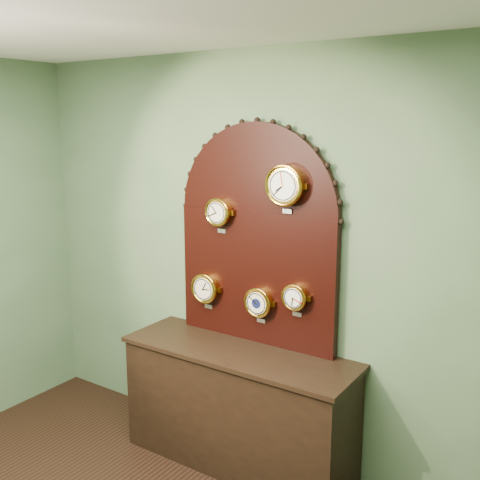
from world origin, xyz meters
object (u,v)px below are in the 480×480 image
Objects in this scene: arabic_clock at (285,185)px; shop_counter at (238,409)px; barometer at (259,302)px; display_board at (257,228)px; roman_clock at (219,212)px; tide_clock at (295,297)px; hygrometer at (206,288)px.

shop_counter is at bearing -148.78° from arabic_clock.
shop_counter is 6.20× the size of barometer.
display_board is 0.41m from arabic_clock.
roman_clock reaches higher than tide_clock.
arabic_clock is 0.72m from tide_clock.
shop_counter is at bearing -155.45° from tide_clock.
display_board is 0.61m from hygrometer.
roman_clock is at bearing 0.26° from hygrometer.
roman_clock is (-0.26, -0.07, 0.09)m from display_board.
roman_clock reaches higher than hygrometer.
hygrometer is at bearing -179.91° from tide_clock.
tide_clock reaches higher than hygrometer.
tide_clock is (0.60, 0.00, -0.50)m from roman_clock.
barometer is at bearing -46.42° from display_board.
display_board is 0.53m from tide_clock.
display_board is at bearing 9.79° from hygrometer.
shop_counter is 0.90m from tide_clock.
hygrometer is 0.73m from tide_clock.
tide_clock reaches higher than shop_counter.
display_board is at bearing 169.09° from tide_clock.
display_board is 0.29m from roman_clock.
shop_counter is 1.36m from roman_clock.
tide_clock is at bearing 0.06° from roman_clock.
roman_clock is at bearing 149.63° from shop_counter.
shop_counter is at bearing -21.74° from hygrometer.
display_board reaches higher than hygrometer.
tide_clock is (0.28, 0.00, 0.09)m from barometer.
arabic_clock is at bearing -178.49° from tide_clock.
barometer is (-0.19, 0.00, -0.80)m from arabic_clock.
shop_counter is 6.39× the size of roman_clock.
roman_clock is 0.67m from barometer.
shop_counter is 0.75m from barometer.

